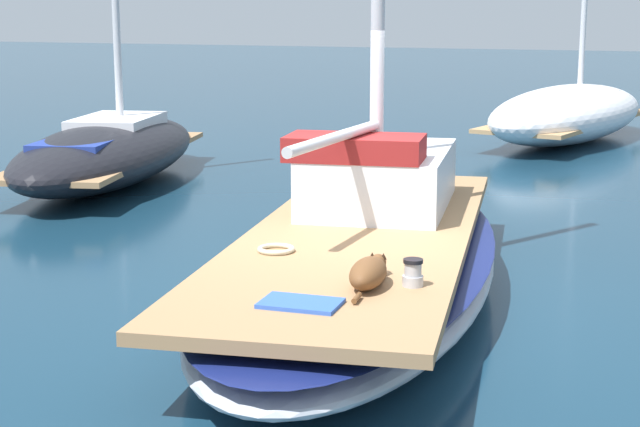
% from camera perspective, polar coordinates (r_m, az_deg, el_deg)
% --- Properties ---
extents(ground_plane, '(120.00, 120.00, 0.00)m').
position_cam_1_polar(ground_plane, '(9.53, 2.32, -4.83)').
color(ground_plane, '#143347').
extents(sailboat_main, '(3.77, 7.57, 0.66)m').
position_cam_1_polar(sailboat_main, '(9.44, 2.33, -2.88)').
color(sailboat_main, '#B2B7C1').
rests_on(sailboat_main, ground).
extents(cabin_house, '(1.77, 2.44, 0.84)m').
position_cam_1_polar(cabin_house, '(10.38, 3.35, 2.23)').
color(cabin_house, silver).
rests_on(cabin_house, sailboat_main).
extents(dog_brown, '(0.34, 0.95, 0.22)m').
position_cam_1_polar(dog_brown, '(7.46, 2.84, -3.41)').
color(dog_brown, brown).
rests_on(dog_brown, sailboat_main).
extents(deck_winch, '(0.16, 0.16, 0.21)m').
position_cam_1_polar(deck_winch, '(7.48, 5.37, -3.45)').
color(deck_winch, '#B7B7BC').
rests_on(deck_winch, sailboat_main).
extents(coiled_rope, '(0.32, 0.32, 0.04)m').
position_cam_1_polar(coiled_rope, '(8.53, -2.54, -2.06)').
color(coiled_rope, beige).
rests_on(coiled_rope, sailboat_main).
extents(deck_towel, '(0.59, 0.40, 0.03)m').
position_cam_1_polar(deck_towel, '(7.00, -1.12, -5.19)').
color(deck_towel, blue).
rests_on(deck_towel, sailboat_main).
extents(moored_boat_port_side, '(3.58, 6.40, 5.47)m').
position_cam_1_polar(moored_boat_port_side, '(16.00, -12.08, 3.57)').
color(moored_boat_port_side, black).
rests_on(moored_boat_port_side, ground).
extents(moored_boat_far_astern, '(3.41, 6.74, 6.04)m').
position_cam_1_polar(moored_boat_far_astern, '(21.22, 14.09, 5.64)').
color(moored_boat_far_astern, white).
rests_on(moored_boat_far_astern, ground).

